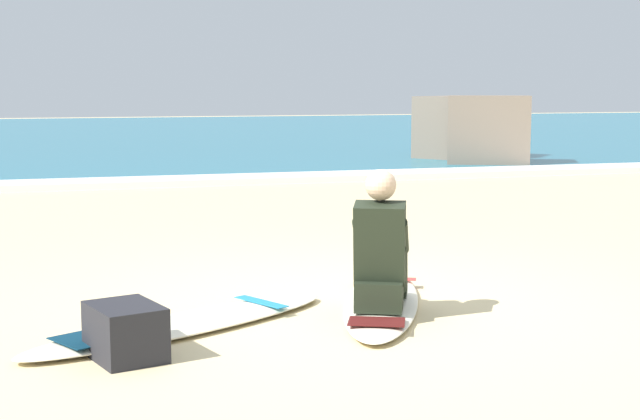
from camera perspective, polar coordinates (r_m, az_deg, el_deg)
name	(u,v)px	position (r m, az deg, el deg)	size (l,w,h in m)	color
ground_plane	(348,304)	(6.85, 1.70, -5.75)	(80.00, 80.00, 0.00)	beige
sea	(115,136)	(28.67, -12.37, 4.41)	(80.00, 28.00, 0.10)	teal
breaking_foam	(180,181)	(15.07, -8.48, 1.74)	(80.00, 0.90, 0.11)	white
surfboard_main	(382,302)	(6.79, 3.76, -5.58)	(1.36, 2.28, 0.08)	#EFE5C6
surfer_seated	(381,254)	(6.42, 3.70, -2.69)	(0.59, 0.77, 0.95)	black
surfboard_spare_near	(184,324)	(6.23, -8.29, -6.86)	(2.35, 1.57, 0.08)	#EFE5C6
rock_outcrop_distant	(469,132)	(18.94, 9.06, 4.72)	(2.06, 3.16, 1.37)	#756656
beach_bag	(125,332)	(5.61, -11.73, -7.25)	(0.36, 0.48, 0.32)	#232328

